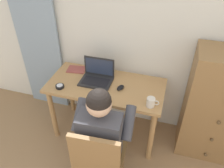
% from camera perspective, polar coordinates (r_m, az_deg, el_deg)
% --- Properties ---
extents(wall_back, '(4.80, 0.05, 2.50)m').
position_cam_1_polar(wall_back, '(2.41, 11.69, 13.07)').
color(wall_back, silver).
rests_on(wall_back, ground_plane).
extents(curtain_panel, '(0.56, 0.03, 2.27)m').
position_cam_1_polar(curtain_panel, '(2.86, -18.76, 13.28)').
color(curtain_panel, '#8EA3B7').
rests_on(curtain_panel, ground_plane).
extents(desk, '(1.25, 0.60, 0.73)m').
position_cam_1_polar(desk, '(2.50, -1.54, -2.11)').
color(desk, tan).
rests_on(desk, ground_plane).
extents(dresser, '(0.63, 0.45, 1.24)m').
position_cam_1_polar(dresser, '(2.55, 24.92, -5.31)').
color(dresser, olive).
rests_on(dresser, ground_plane).
extents(chair, '(0.45, 0.43, 0.86)m').
position_cam_1_polar(chair, '(2.10, -3.31, -18.06)').
color(chair, brown).
rests_on(chair, ground_plane).
extents(person_seated, '(0.55, 0.60, 1.18)m').
position_cam_1_polar(person_seated, '(2.07, -2.08, -11.14)').
color(person_seated, '#6B84AD').
rests_on(person_seated, ground_plane).
extents(laptop, '(0.34, 0.25, 0.24)m').
position_cam_1_polar(laptop, '(2.47, -3.76, 1.94)').
color(laptop, '#232326').
rests_on(laptop, desk).
extents(computer_mouse, '(0.09, 0.11, 0.03)m').
position_cam_1_polar(computer_mouse, '(2.36, 2.15, -0.92)').
color(computer_mouse, black).
rests_on(computer_mouse, desk).
extents(desk_clock, '(0.09, 0.09, 0.03)m').
position_cam_1_polar(desk_clock, '(2.44, -12.99, -0.58)').
color(desk_clock, black).
rests_on(desk_clock, desk).
extents(notebook_pad, '(0.23, 0.18, 0.01)m').
position_cam_1_polar(notebook_pad, '(2.69, -8.92, 3.64)').
color(notebook_pad, '#994742').
rests_on(notebook_pad, desk).
extents(coffee_mug, '(0.12, 0.08, 0.09)m').
position_cam_1_polar(coffee_mug, '(2.17, 9.78, -4.54)').
color(coffee_mug, silver).
rests_on(coffee_mug, desk).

